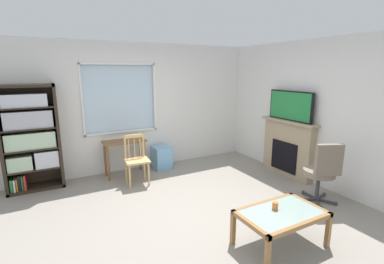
{
  "coord_description": "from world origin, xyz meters",
  "views": [
    {
      "loc": [
        -1.7,
        -3.25,
        2.05
      ],
      "look_at": [
        0.37,
        0.57,
        1.07
      ],
      "focal_mm": 25.79,
      "sensor_mm": 36.0,
      "label": 1
    }
  ],
  "objects_px": {
    "bookshelf": "(30,136)",
    "office_chair": "(323,170)",
    "fireplace": "(288,148)",
    "desk_under_window": "(125,147)",
    "wooden_chair": "(136,159)",
    "coffee_table": "(281,216)",
    "sippy_cup": "(275,206)",
    "tv": "(290,106)",
    "plastic_drawer_unit": "(162,157)"
  },
  "relations": [
    {
      "from": "bookshelf",
      "to": "office_chair",
      "type": "xyz_separation_m",
      "value": [
        3.92,
        -2.76,
        -0.4
      ]
    },
    {
      "from": "fireplace",
      "to": "desk_under_window",
      "type": "bearing_deg",
      "value": 152.0
    },
    {
      "from": "wooden_chair",
      "to": "fireplace",
      "type": "relative_size",
      "value": 0.73
    },
    {
      "from": "desk_under_window",
      "to": "coffee_table",
      "type": "height_order",
      "value": "desk_under_window"
    },
    {
      "from": "bookshelf",
      "to": "fireplace",
      "type": "distance_m",
      "value": 4.71
    },
    {
      "from": "fireplace",
      "to": "sippy_cup",
      "type": "relative_size",
      "value": 13.68
    },
    {
      "from": "tv",
      "to": "sippy_cup",
      "type": "height_order",
      "value": "tv"
    },
    {
      "from": "fireplace",
      "to": "tv",
      "type": "height_order",
      "value": "tv"
    },
    {
      "from": "bookshelf",
      "to": "office_chair",
      "type": "distance_m",
      "value": 4.81
    },
    {
      "from": "tv",
      "to": "coffee_table",
      "type": "bearing_deg",
      "value": -138.28
    },
    {
      "from": "desk_under_window",
      "to": "plastic_drawer_unit",
      "type": "relative_size",
      "value": 1.74
    },
    {
      "from": "bookshelf",
      "to": "sippy_cup",
      "type": "distance_m",
      "value": 4.08
    },
    {
      "from": "coffee_table",
      "to": "tv",
      "type": "bearing_deg",
      "value": 41.72
    },
    {
      "from": "fireplace",
      "to": "office_chair",
      "type": "relative_size",
      "value": 1.23
    },
    {
      "from": "fireplace",
      "to": "sippy_cup",
      "type": "xyz_separation_m",
      "value": [
        -1.86,
        -1.54,
        -0.08
      ]
    },
    {
      "from": "office_chair",
      "to": "sippy_cup",
      "type": "xyz_separation_m",
      "value": [
        -1.37,
        -0.39,
        -0.08
      ]
    },
    {
      "from": "desk_under_window",
      "to": "office_chair",
      "type": "bearing_deg",
      "value": -48.45
    },
    {
      "from": "tv",
      "to": "coffee_table",
      "type": "xyz_separation_m",
      "value": [
        -1.81,
        -1.62,
        -1.02
      ]
    },
    {
      "from": "sippy_cup",
      "to": "office_chair",
      "type": "bearing_deg",
      "value": 16.05
    },
    {
      "from": "tv",
      "to": "wooden_chair",
      "type": "bearing_deg",
      "value": 160.06
    },
    {
      "from": "desk_under_window",
      "to": "coffee_table",
      "type": "xyz_separation_m",
      "value": [
        1.01,
        -3.13,
        -0.2
      ]
    },
    {
      "from": "plastic_drawer_unit",
      "to": "tv",
      "type": "distance_m",
      "value": 2.81
    },
    {
      "from": "office_chair",
      "to": "wooden_chair",
      "type": "bearing_deg",
      "value": 136.77
    },
    {
      "from": "coffee_table",
      "to": "office_chair",
      "type": "bearing_deg",
      "value": 19.42
    },
    {
      "from": "bookshelf",
      "to": "plastic_drawer_unit",
      "type": "height_order",
      "value": "bookshelf"
    },
    {
      "from": "plastic_drawer_unit",
      "to": "tv",
      "type": "relative_size",
      "value": 0.46
    },
    {
      "from": "plastic_drawer_unit",
      "to": "sippy_cup",
      "type": "relative_size",
      "value": 5.17
    },
    {
      "from": "bookshelf",
      "to": "plastic_drawer_unit",
      "type": "distance_m",
      "value": 2.47
    },
    {
      "from": "wooden_chair",
      "to": "fireplace",
      "type": "xyz_separation_m",
      "value": [
        2.77,
        -1.0,
        0.09
      ]
    },
    {
      "from": "bookshelf",
      "to": "plastic_drawer_unit",
      "type": "relative_size",
      "value": 3.93
    },
    {
      "from": "bookshelf",
      "to": "coffee_table",
      "type": "bearing_deg",
      "value": -51.44
    },
    {
      "from": "fireplace",
      "to": "office_chair",
      "type": "distance_m",
      "value": 1.24
    },
    {
      "from": "bookshelf",
      "to": "wooden_chair",
      "type": "height_order",
      "value": "bookshelf"
    },
    {
      "from": "wooden_chair",
      "to": "tv",
      "type": "distance_m",
      "value": 3.07
    },
    {
      "from": "wooden_chair",
      "to": "plastic_drawer_unit",
      "type": "xyz_separation_m",
      "value": [
        0.72,
        0.56,
        -0.23
      ]
    },
    {
      "from": "desk_under_window",
      "to": "sippy_cup",
      "type": "relative_size",
      "value": 9.01
    },
    {
      "from": "tv",
      "to": "coffee_table",
      "type": "distance_m",
      "value": 2.63
    },
    {
      "from": "desk_under_window",
      "to": "bookshelf",
      "type": "bearing_deg",
      "value": 176.12
    },
    {
      "from": "fireplace",
      "to": "bookshelf",
      "type": "bearing_deg",
      "value": 159.86
    },
    {
      "from": "office_chair",
      "to": "bookshelf",
      "type": "bearing_deg",
      "value": 144.85
    },
    {
      "from": "office_chair",
      "to": "sippy_cup",
      "type": "height_order",
      "value": "office_chair"
    },
    {
      "from": "tv",
      "to": "bookshelf",
      "type": "bearing_deg",
      "value": 159.78
    },
    {
      "from": "tv",
      "to": "office_chair",
      "type": "xyz_separation_m",
      "value": [
        -0.47,
        -1.14,
        -0.84
      ]
    },
    {
      "from": "fireplace",
      "to": "sippy_cup",
      "type": "height_order",
      "value": "fireplace"
    },
    {
      "from": "desk_under_window",
      "to": "office_chair",
      "type": "height_order",
      "value": "office_chair"
    },
    {
      "from": "office_chair",
      "to": "plastic_drawer_unit",
      "type": "bearing_deg",
      "value": 119.9
    },
    {
      "from": "fireplace",
      "to": "coffee_table",
      "type": "xyz_separation_m",
      "value": [
        -1.83,
        -1.62,
        -0.18
      ]
    },
    {
      "from": "wooden_chair",
      "to": "office_chair",
      "type": "bearing_deg",
      "value": -43.23
    },
    {
      "from": "office_chair",
      "to": "coffee_table",
      "type": "bearing_deg",
      "value": -160.58
    },
    {
      "from": "fireplace",
      "to": "wooden_chair",
      "type": "bearing_deg",
      "value": 160.18
    }
  ]
}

